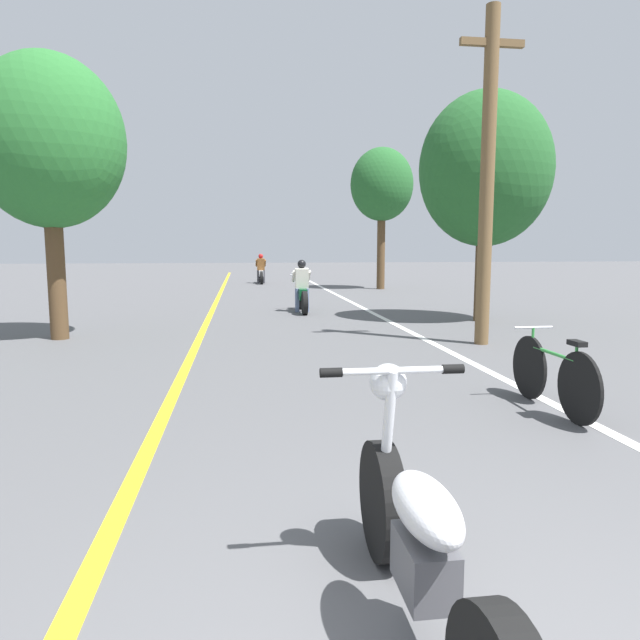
{
  "coord_description": "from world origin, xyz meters",
  "views": [
    {
      "loc": [
        -0.89,
        -1.4,
        1.7
      ],
      "look_at": [
        -0.04,
        4.76,
        0.9
      ],
      "focal_mm": 32.0,
      "sensor_mm": 36.0,
      "label": 1
    }
  ],
  "objects_px": {
    "motorcycle_rider_far": "(261,272)",
    "roadside_tree_right_near": "(486,170)",
    "bicycle_parked": "(553,375)",
    "motorcycle_foreground": "(421,547)",
    "roadside_tree_right_far": "(382,186)",
    "utility_pole": "(487,175)",
    "motorcycle_rider_lead": "(302,292)",
    "roadside_tree_left": "(49,143)"
  },
  "relations": [
    {
      "from": "utility_pole",
      "to": "roadside_tree_right_near",
      "type": "height_order",
      "value": "utility_pole"
    },
    {
      "from": "motorcycle_foreground",
      "to": "roadside_tree_right_far",
      "type": "bearing_deg",
      "value": 76.67
    },
    {
      "from": "motorcycle_rider_lead",
      "to": "motorcycle_rider_far",
      "type": "xyz_separation_m",
      "value": [
        -0.67,
        11.96,
        0.0
      ]
    },
    {
      "from": "utility_pole",
      "to": "roadside_tree_left",
      "type": "height_order",
      "value": "utility_pole"
    },
    {
      "from": "roadside_tree_right_far",
      "to": "motorcycle_rider_lead",
      "type": "bearing_deg",
      "value": -117.49
    },
    {
      "from": "motorcycle_foreground",
      "to": "motorcycle_rider_far",
      "type": "xyz_separation_m",
      "value": [
        0.13,
        24.58,
        0.09
      ]
    },
    {
      "from": "utility_pole",
      "to": "motorcycle_rider_lead",
      "type": "bearing_deg",
      "value": 115.85
    },
    {
      "from": "motorcycle_foreground",
      "to": "roadside_tree_left",
      "type": "bearing_deg",
      "value": 115.03
    },
    {
      "from": "utility_pole",
      "to": "motorcycle_rider_far",
      "type": "bearing_deg",
      "value": 100.72
    },
    {
      "from": "motorcycle_foreground",
      "to": "motorcycle_rider_far",
      "type": "distance_m",
      "value": 24.58
    },
    {
      "from": "roadside_tree_right_near",
      "to": "motorcycle_rider_far",
      "type": "height_order",
      "value": "roadside_tree_right_near"
    },
    {
      "from": "motorcycle_rider_far",
      "to": "roadside_tree_right_near",
      "type": "bearing_deg",
      "value": -72.33
    },
    {
      "from": "utility_pole",
      "to": "motorcycle_rider_far",
      "type": "xyz_separation_m",
      "value": [
        -3.29,
        17.36,
        -2.39
      ]
    },
    {
      "from": "bicycle_parked",
      "to": "motorcycle_rider_lead",
      "type": "bearing_deg",
      "value": 99.86
    },
    {
      "from": "utility_pole",
      "to": "roadside_tree_right_near",
      "type": "relative_size",
      "value": 1.1
    },
    {
      "from": "motorcycle_rider_far",
      "to": "motorcycle_foreground",
      "type": "bearing_deg",
      "value": -90.31
    },
    {
      "from": "roadside_tree_left",
      "to": "roadside_tree_right_near",
      "type": "bearing_deg",
      "value": 9.22
    },
    {
      "from": "roadside_tree_left",
      "to": "motorcycle_rider_lead",
      "type": "distance_m",
      "value": 6.91
    },
    {
      "from": "roadside_tree_left",
      "to": "motorcycle_foreground",
      "type": "xyz_separation_m",
      "value": [
        4.11,
        -8.8,
        -3.1
      ]
    },
    {
      "from": "utility_pole",
      "to": "roadside_tree_right_near",
      "type": "xyz_separation_m",
      "value": [
        1.29,
        3.01,
        0.5
      ]
    },
    {
      "from": "bicycle_parked",
      "to": "motorcycle_foreground",
      "type": "bearing_deg",
      "value": -127.28
    },
    {
      "from": "roadside_tree_right_near",
      "to": "roadside_tree_right_far",
      "type": "relative_size",
      "value": 0.92
    },
    {
      "from": "roadside_tree_left",
      "to": "motorcycle_rider_far",
      "type": "height_order",
      "value": "roadside_tree_left"
    },
    {
      "from": "utility_pole",
      "to": "motorcycle_foreground",
      "type": "xyz_separation_m",
      "value": [
        -3.42,
        -7.22,
        -2.48
      ]
    },
    {
      "from": "roadside_tree_left",
      "to": "roadside_tree_right_far",
      "type": "bearing_deg",
      "value": 52.23
    },
    {
      "from": "utility_pole",
      "to": "roadside_tree_left",
      "type": "bearing_deg",
      "value": 168.15
    },
    {
      "from": "roadside_tree_right_far",
      "to": "motorcycle_rider_lead",
      "type": "xyz_separation_m",
      "value": [
        -4.01,
        -7.71,
        -3.59
      ]
    },
    {
      "from": "bicycle_parked",
      "to": "motorcycle_rider_far",
      "type": "bearing_deg",
      "value": 96.16
    },
    {
      "from": "roadside_tree_right_far",
      "to": "bicycle_parked",
      "type": "relative_size",
      "value": 3.33
    },
    {
      "from": "utility_pole",
      "to": "roadside_tree_right_near",
      "type": "bearing_deg",
      "value": 66.88
    },
    {
      "from": "roadside_tree_right_far",
      "to": "bicycle_parked",
      "type": "xyz_separation_m",
      "value": [
        -2.37,
        -17.12,
        -3.72
      ]
    },
    {
      "from": "roadside_tree_right_far",
      "to": "motorcycle_rider_far",
      "type": "xyz_separation_m",
      "value": [
        -4.68,
        4.26,
        -3.58
      ]
    },
    {
      "from": "roadside_tree_left",
      "to": "motorcycle_rider_far",
      "type": "xyz_separation_m",
      "value": [
        4.25,
        15.78,
        -3.01
      ]
    },
    {
      "from": "roadside_tree_right_near",
      "to": "roadside_tree_right_far",
      "type": "distance_m",
      "value": 10.11
    },
    {
      "from": "roadside_tree_left",
      "to": "bicycle_parked",
      "type": "distance_m",
      "value": 9.18
    },
    {
      "from": "roadside_tree_right_near",
      "to": "roadside_tree_right_far",
      "type": "height_order",
      "value": "roadside_tree_right_far"
    },
    {
      "from": "roadside_tree_right_near",
      "to": "motorcycle_rider_lead",
      "type": "xyz_separation_m",
      "value": [
        -3.9,
        2.38,
        -2.89
      ]
    },
    {
      "from": "motorcycle_foreground",
      "to": "bicycle_parked",
      "type": "xyz_separation_m",
      "value": [
        2.44,
        3.21,
        -0.05
      ]
    },
    {
      "from": "motorcycle_rider_lead",
      "to": "motorcycle_foreground",
      "type": "bearing_deg",
      "value": -93.65
    },
    {
      "from": "utility_pole",
      "to": "motorcycle_foreground",
      "type": "height_order",
      "value": "utility_pole"
    },
    {
      "from": "roadside_tree_right_far",
      "to": "bicycle_parked",
      "type": "bearing_deg",
      "value": -97.89
    },
    {
      "from": "roadside_tree_left",
      "to": "bicycle_parked",
      "type": "xyz_separation_m",
      "value": [
        6.55,
        -5.6,
        -3.15
      ]
    }
  ]
}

